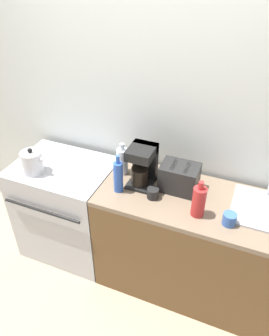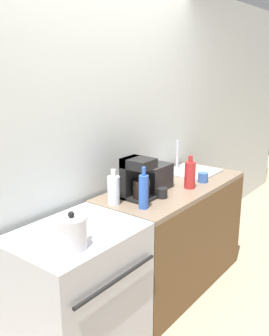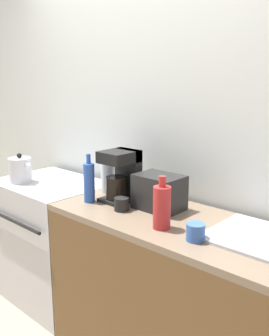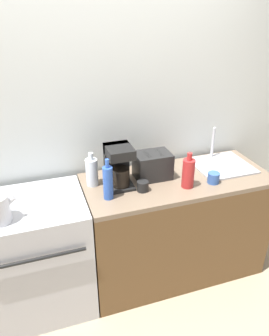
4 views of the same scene
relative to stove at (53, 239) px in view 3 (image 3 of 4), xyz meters
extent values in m
cube|color=silver|center=(0.62, 0.38, 0.83)|extent=(8.00, 0.05, 2.60)
cube|color=#B7B7BC|center=(0.00, 0.00, -0.01)|extent=(0.79, 0.61, 0.92)
cube|color=black|center=(0.00, 0.00, 0.44)|extent=(0.78, 0.60, 0.02)
cylinder|color=black|center=(-0.18, -0.13, 0.44)|extent=(0.19, 0.19, 0.01)
cylinder|color=black|center=(0.18, -0.13, 0.44)|extent=(0.19, 0.19, 0.01)
cylinder|color=black|center=(-0.18, 0.13, 0.44)|extent=(0.19, 0.19, 0.01)
cylinder|color=black|center=(0.18, 0.13, 0.44)|extent=(0.19, 0.19, 0.01)
cylinder|color=black|center=(0.00, -0.33, 0.25)|extent=(0.68, 0.02, 0.02)
cube|color=brown|center=(1.14, 0.01, -0.03)|extent=(1.46, 0.63, 0.89)
cube|color=#7A6651|center=(1.14, 0.01, 0.43)|extent=(1.46, 0.63, 0.04)
cylinder|color=silver|center=(-0.16, -0.14, 0.54)|extent=(0.16, 0.16, 0.18)
sphere|color=black|center=(-0.16, -0.14, 0.65)|extent=(0.04, 0.04, 0.04)
cylinder|color=silver|center=(-0.08, -0.14, 0.58)|extent=(0.09, 0.03, 0.08)
cube|color=black|center=(0.95, 0.08, 0.55)|extent=(0.27, 0.20, 0.20)
cube|color=black|center=(0.90, 0.08, 0.65)|extent=(0.03, 0.14, 0.01)
cube|color=black|center=(1.00, 0.08, 0.65)|extent=(0.03, 0.14, 0.01)
cube|color=black|center=(0.68, 0.04, 0.46)|extent=(0.18, 0.22, 0.02)
cube|color=black|center=(0.68, 0.12, 0.61)|extent=(0.18, 0.06, 0.31)
cube|color=black|center=(0.68, 0.04, 0.73)|extent=(0.18, 0.22, 0.07)
cylinder|color=black|center=(0.68, 0.01, 0.54)|extent=(0.13, 0.13, 0.14)
cube|color=#B7B7BC|center=(1.56, 0.07, 0.46)|extent=(0.44, 0.42, 0.01)
cylinder|color=silver|center=(0.49, 0.12, 0.55)|extent=(0.09, 0.09, 0.21)
cylinder|color=silver|center=(0.49, 0.12, 0.68)|extent=(0.04, 0.04, 0.05)
cylinder|color=#2D56B7|center=(0.55, -0.10, 0.57)|extent=(0.07, 0.07, 0.24)
cylinder|color=#2D56B7|center=(0.55, -0.10, 0.72)|extent=(0.03, 0.03, 0.06)
cylinder|color=#B72828|center=(1.14, -0.13, 0.56)|extent=(0.09, 0.09, 0.22)
cylinder|color=#B72828|center=(1.14, -0.13, 0.69)|extent=(0.04, 0.04, 0.05)
cylinder|color=black|center=(0.81, -0.08, 0.49)|extent=(0.08, 0.08, 0.08)
cylinder|color=#3860B2|center=(1.35, -0.14, 0.49)|extent=(0.09, 0.09, 0.08)
camera|label=1|loc=(1.37, -1.78, 1.96)|focal=35.00mm
camera|label=2|loc=(-1.42, -1.55, 1.41)|focal=40.00mm
camera|label=3|loc=(2.24, -1.53, 1.18)|focal=40.00mm
camera|label=4|loc=(0.11, -1.98, 1.67)|focal=35.00mm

